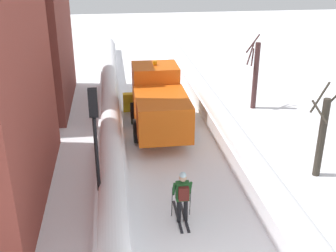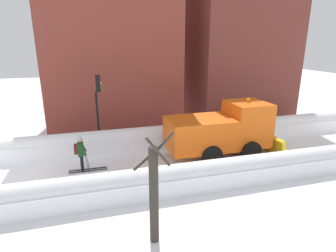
% 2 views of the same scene
% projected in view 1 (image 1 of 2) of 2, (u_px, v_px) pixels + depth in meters
% --- Properties ---
extents(ground_plane, '(80.00, 80.00, 0.00)m').
position_uv_depth(ground_plane, '(166.00, 132.00, 20.07)').
color(ground_plane, white).
extents(snowbank_left, '(1.10, 36.00, 1.26)m').
position_uv_depth(snowbank_left, '(111.00, 123.00, 19.51)').
color(snowbank_left, white).
rests_on(snowbank_left, ground).
extents(snowbank_right, '(1.10, 36.00, 1.22)m').
position_uv_depth(snowbank_right, '(220.00, 118.00, 20.18)').
color(snowbank_right, white).
rests_on(snowbank_right, ground).
extents(plow_truck, '(3.20, 5.98, 3.12)m').
position_uv_depth(plow_truck, '(158.00, 102.00, 19.58)').
color(plow_truck, orange).
rests_on(plow_truck, ground).
extents(skier, '(0.62, 1.80, 1.81)m').
position_uv_depth(skier, '(183.00, 195.00, 13.10)').
color(skier, black).
rests_on(skier, ground).
extents(traffic_light_pole, '(0.28, 0.42, 4.27)m').
position_uv_depth(traffic_light_pole, '(95.00, 128.00, 12.94)').
color(traffic_light_pole, black).
rests_on(traffic_light_pole, ground).
extents(bare_tree_near, '(0.99, 1.12, 3.63)m').
position_uv_depth(bare_tree_near, '(322.00, 135.00, 15.59)').
color(bare_tree_near, '#383229').
rests_on(bare_tree_near, ground).
extents(bare_tree_mid, '(0.92, 0.94, 3.97)m').
position_uv_depth(bare_tree_mid, '(255.00, 74.00, 22.34)').
color(bare_tree_mid, '#492D2C').
rests_on(bare_tree_mid, ground).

